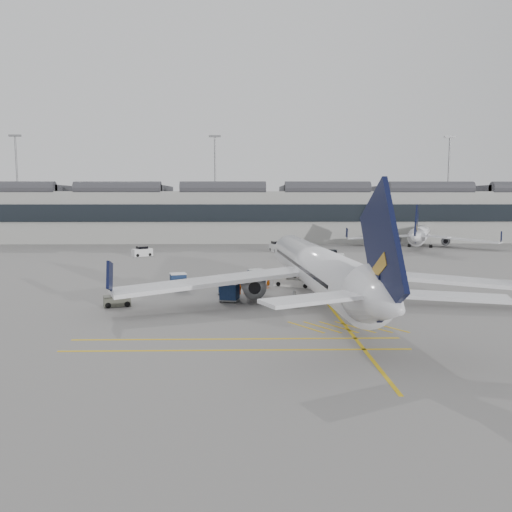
{
  "coord_description": "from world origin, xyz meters",
  "views": [
    {
      "loc": [
        2.59,
        -42.6,
        9.31
      ],
      "look_at": [
        3.62,
        4.13,
        4.0
      ],
      "focal_mm": 35.0,
      "sensor_mm": 36.0,
      "label": 1
    }
  ],
  "objects_px": {
    "airliner_main": "(319,269)",
    "baggage_cart_a": "(230,291)",
    "ramp_agent_a": "(268,281)",
    "ramp_agent_b": "(241,284)",
    "belt_loader": "(293,281)",
    "pushback_tug": "(117,300)"
  },
  "relations": [
    {
      "from": "ramp_agent_b",
      "to": "pushback_tug",
      "type": "height_order",
      "value": "ramp_agent_b"
    },
    {
      "from": "belt_loader",
      "to": "ramp_agent_b",
      "type": "bearing_deg",
      "value": -116.53
    },
    {
      "from": "airliner_main",
      "to": "belt_loader",
      "type": "height_order",
      "value": "airliner_main"
    },
    {
      "from": "airliner_main",
      "to": "baggage_cart_a",
      "type": "bearing_deg",
      "value": 171.06
    },
    {
      "from": "baggage_cart_a",
      "to": "ramp_agent_a",
      "type": "xyz_separation_m",
      "value": [
        3.87,
        6.89,
        -0.17
      ]
    },
    {
      "from": "baggage_cart_a",
      "to": "ramp_agent_a",
      "type": "bearing_deg",
      "value": 75.84
    },
    {
      "from": "ramp_agent_b",
      "to": "ramp_agent_a",
      "type": "bearing_deg",
      "value": -138.06
    },
    {
      "from": "ramp_agent_a",
      "to": "pushback_tug",
      "type": "relative_size",
      "value": 0.62
    },
    {
      "from": "belt_loader",
      "to": "ramp_agent_a",
      "type": "height_order",
      "value": "belt_loader"
    },
    {
      "from": "baggage_cart_a",
      "to": "ramp_agent_a",
      "type": "relative_size",
      "value": 1.27
    },
    {
      "from": "baggage_cart_a",
      "to": "pushback_tug",
      "type": "relative_size",
      "value": 0.78
    },
    {
      "from": "belt_loader",
      "to": "ramp_agent_a",
      "type": "distance_m",
      "value": 3.04
    },
    {
      "from": "ramp_agent_b",
      "to": "belt_loader",
      "type": "bearing_deg",
      "value": -147.63
    },
    {
      "from": "belt_loader",
      "to": "pushback_tug",
      "type": "height_order",
      "value": "belt_loader"
    },
    {
      "from": "airliner_main",
      "to": "ramp_agent_a",
      "type": "height_order",
      "value": "airliner_main"
    },
    {
      "from": "baggage_cart_a",
      "to": "ramp_agent_b",
      "type": "bearing_deg",
      "value": 90.12
    },
    {
      "from": "airliner_main",
      "to": "belt_loader",
      "type": "xyz_separation_m",
      "value": [
        -1.41,
        8.82,
        -2.51
      ]
    },
    {
      "from": "airliner_main",
      "to": "baggage_cart_a",
      "type": "xyz_separation_m",
      "value": [
        -8.03,
        0.66,
        -2.16
      ]
    },
    {
      "from": "ramp_agent_a",
      "to": "baggage_cart_a",
      "type": "bearing_deg",
      "value": -171.6
    },
    {
      "from": "baggage_cart_a",
      "to": "ramp_agent_b",
      "type": "distance_m",
      "value": 3.79
    },
    {
      "from": "pushback_tug",
      "to": "belt_loader",
      "type": "bearing_deg",
      "value": 11.99
    },
    {
      "from": "belt_loader",
      "to": "baggage_cart_a",
      "type": "xyz_separation_m",
      "value": [
        -6.63,
        -8.17,
        0.35
      ]
    }
  ]
}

